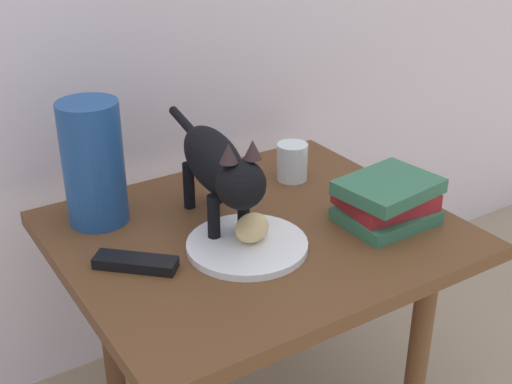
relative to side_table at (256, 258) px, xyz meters
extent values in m
cube|color=brown|center=(0.00, 0.00, 0.06)|extent=(0.75, 0.64, 0.03)
cylinder|color=brown|center=(0.24, -0.24, -0.21)|extent=(0.04, 0.04, 0.50)
cylinder|color=brown|center=(-0.24, 0.24, -0.21)|extent=(0.04, 0.04, 0.50)
cylinder|color=brown|center=(0.24, 0.24, -0.21)|extent=(0.04, 0.04, 0.50)
cylinder|color=white|center=(-0.06, -0.06, 0.08)|extent=(0.23, 0.23, 0.01)
ellipsoid|color=#E0BC7A|center=(-0.04, -0.05, 0.11)|extent=(0.10, 0.09, 0.05)
cylinder|color=black|center=(-0.04, -0.02, 0.12)|extent=(0.02, 0.02, 0.10)
cylinder|color=black|center=(-0.10, -0.01, 0.12)|extent=(0.02, 0.02, 0.10)
cylinder|color=black|center=(-0.01, 0.14, 0.12)|extent=(0.02, 0.02, 0.10)
cylinder|color=black|center=(-0.07, 0.15, 0.12)|extent=(0.02, 0.02, 0.10)
ellipsoid|color=black|center=(-0.05, 0.07, 0.20)|extent=(0.14, 0.27, 0.11)
sphere|color=black|center=(-0.08, -0.08, 0.22)|extent=(0.09, 0.09, 0.09)
cone|color=#332224|center=(-0.06, -0.08, 0.28)|extent=(0.03, 0.03, 0.03)
cone|color=#332224|center=(-0.10, -0.07, 0.28)|extent=(0.03, 0.03, 0.03)
cylinder|color=black|center=(-0.02, 0.27, 0.21)|extent=(0.05, 0.16, 0.02)
cube|color=#336B4C|center=(0.23, -0.12, 0.08)|extent=(0.18, 0.15, 0.03)
cube|color=maroon|center=(0.24, -0.11, 0.11)|extent=(0.18, 0.15, 0.04)
cube|color=#336B4C|center=(0.24, -0.12, 0.15)|extent=(0.20, 0.17, 0.03)
cylinder|color=navy|center=(-0.25, 0.20, 0.20)|extent=(0.12, 0.12, 0.25)
cylinder|color=silver|center=(0.19, 0.15, 0.11)|extent=(0.07, 0.07, 0.08)
cylinder|color=silver|center=(0.19, 0.15, 0.09)|extent=(0.06, 0.06, 0.04)
cube|color=black|center=(-0.26, -0.01, 0.08)|extent=(0.14, 0.13, 0.02)
camera|label=1|loc=(-0.63, -0.98, 0.72)|focal=47.32mm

